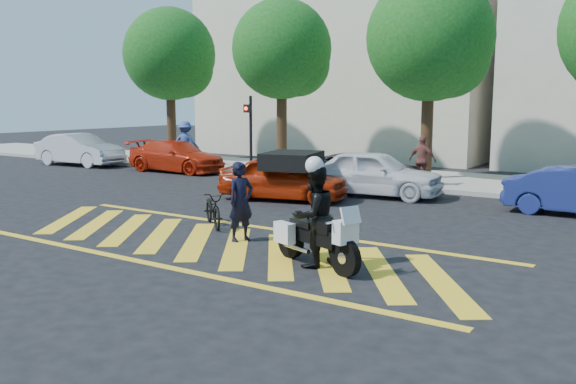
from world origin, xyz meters
The scene contains 19 objects.
ground centered at (0.00, 0.00, 0.00)m, with size 90.00×90.00×0.00m, color black.
sidewalk centered at (0.00, 12.00, 0.07)m, with size 60.00×5.00×0.15m, color #9E998E.
crosswalk centered at (-0.04, 0.00, 0.00)m, with size 12.33×4.00×0.01m.
building_left centered at (-8.00, 21.00, 5.00)m, with size 16.00×8.00×10.00m, color beige.
tree_far_left centered at (-12.87, 12.06, 5.05)m, with size 4.40×4.40×7.41m.
tree_left centered at (-6.37, 12.06, 4.99)m, with size 4.20×4.20×7.26m.
tree_center centered at (0.13, 12.06, 5.10)m, with size 4.60×4.60×7.56m.
signal_pole centered at (-6.50, 9.74, 1.92)m, with size 0.28×0.43×3.20m.
officer_bike centered at (0.23, 0.53, 0.86)m, with size 0.63×0.41×1.73m, color black.
bicycle centered at (-1.30, 1.38, 0.44)m, with size 0.58×1.66×0.87m, color black.
police_motorcycle centered at (2.61, -0.33, 0.54)m, with size 2.18×1.15×1.00m.
officer_moto centered at (2.60, -0.34, 0.94)m, with size 0.91×0.71×1.88m, color black.
red_convertible centered at (-2.07, 5.57, 0.67)m, with size 1.59×3.94×1.34m, color #AD2407.
parked_far_left centered at (-15.56, 8.55, 0.74)m, with size 1.56×4.48×1.48m, color #BABCC2.
parked_left centered at (-10.01, 9.20, 0.66)m, with size 1.85×4.55×1.32m, color red.
parked_mid_left centered at (-0.90, 8.65, 0.64)m, with size 2.12×4.59×1.28m, color black.
parked_mid_right centered at (-0.10, 7.80, 0.74)m, with size 1.75×4.34×1.48m, color white.
pedestrian_left centered at (-10.50, 10.30, 1.13)m, with size 1.27×0.73×1.96m, color #375097.
pedestrian_right centered at (0.64, 10.00, 1.00)m, with size 1.00×0.42×1.70m, color brown.
Camera 1 is at (8.24, -9.70, 3.04)m, focal length 38.00 mm.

